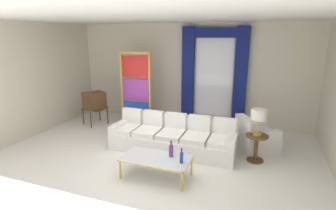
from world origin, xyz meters
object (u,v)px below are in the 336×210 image
(couch_white_long, at_px, (174,137))
(peacock_figurine, at_px, (144,124))
(stained_glass_divider, at_px, (136,92))
(table_lamp_brass, at_px, (259,116))
(coffee_table, at_px, (156,159))
(vintage_tv, at_px, (94,101))
(armchair_white, at_px, (255,138))
(bottle_crystal_tall, at_px, (182,157))
(round_side_table, at_px, (256,146))
(bottle_blue_decanter, at_px, (171,150))

(couch_white_long, bearing_deg, peacock_figurine, 143.26)
(stained_glass_divider, bearing_deg, table_lamp_brass, -18.82)
(coffee_table, relative_size, table_lamp_brass, 2.30)
(peacock_figurine, xyz_separation_m, table_lamp_brass, (3.03, -0.82, 0.81))
(vintage_tv, bearing_deg, armchair_white, -3.64)
(vintage_tv, bearing_deg, bottle_crystal_tall, -33.83)
(vintage_tv, bearing_deg, peacock_figurine, -3.09)
(round_side_table, bearing_deg, bottle_blue_decanter, -140.44)
(bottle_crystal_tall, height_order, round_side_table, bottle_crystal_tall)
(armchair_white, bearing_deg, peacock_figurine, 176.05)
(bottle_blue_decanter, relative_size, table_lamp_brass, 0.58)
(bottle_crystal_tall, xyz_separation_m, round_side_table, (1.24, 1.42, -0.17))
(coffee_table, distance_m, armchair_white, 2.62)
(couch_white_long, height_order, round_side_table, couch_white_long)
(coffee_table, bearing_deg, vintage_tv, 142.43)
(stained_glass_divider, relative_size, round_side_table, 3.70)
(bottle_blue_decanter, xyz_separation_m, round_side_table, (1.50, 1.24, -0.19))
(couch_white_long, height_order, vintage_tv, vintage_tv)
(coffee_table, bearing_deg, table_lamp_brass, 37.91)
(coffee_table, distance_m, bottle_blue_decanter, 0.33)
(coffee_table, height_order, round_side_table, round_side_table)
(stained_glass_divider, height_order, peacock_figurine, stained_glass_divider)
(bottle_blue_decanter, height_order, vintage_tv, vintage_tv)
(armchair_white, bearing_deg, round_side_table, -85.05)
(bottle_crystal_tall, xyz_separation_m, stained_glass_divider, (-2.22, 2.60, 0.53))
(bottle_crystal_tall, height_order, vintage_tv, vintage_tv)
(couch_white_long, bearing_deg, table_lamp_brass, 1.53)
(peacock_figurine, distance_m, table_lamp_brass, 3.24)
(bottle_blue_decanter, xyz_separation_m, peacock_figurine, (-1.53, 2.06, -0.32))
(round_side_table, height_order, table_lamp_brass, table_lamp_brass)
(table_lamp_brass, bearing_deg, stained_glass_divider, 161.18)
(bottle_crystal_tall, relative_size, round_side_table, 0.48)
(peacock_figurine, bearing_deg, armchair_white, -3.95)
(coffee_table, relative_size, vintage_tv, 0.98)
(vintage_tv, distance_m, peacock_figurine, 1.77)
(bottle_blue_decanter, relative_size, stained_glass_divider, 0.15)
(stained_glass_divider, bearing_deg, coffee_table, -56.27)
(stained_glass_divider, height_order, table_lamp_brass, stained_glass_divider)
(table_lamp_brass, bearing_deg, armchair_white, 94.95)
(couch_white_long, relative_size, bottle_crystal_tall, 10.14)
(bottle_crystal_tall, xyz_separation_m, peacock_figurine, (-1.79, 2.24, -0.30))
(bottle_blue_decanter, relative_size, armchair_white, 0.30)
(coffee_table, height_order, bottle_blue_decanter, bottle_blue_decanter)
(peacock_figurine, bearing_deg, vintage_tv, 176.91)
(stained_glass_divider, distance_m, round_side_table, 3.72)
(bottle_blue_decanter, bearing_deg, peacock_figurine, 126.56)
(armchair_white, bearing_deg, bottle_crystal_tall, -120.14)
(couch_white_long, relative_size, table_lamp_brass, 5.13)
(coffee_table, distance_m, peacock_figurine, 2.54)
(bottle_blue_decanter, distance_m, vintage_tv, 3.88)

